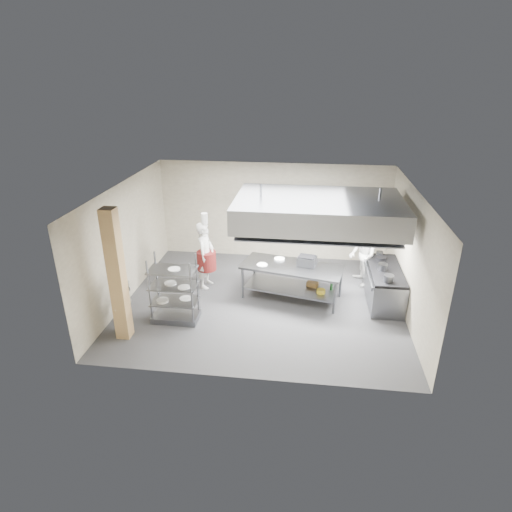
# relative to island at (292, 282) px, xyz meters

# --- Properties ---
(floor) EXTENTS (7.00, 7.00, 0.00)m
(floor) POSITION_rel_island_xyz_m (-0.72, -0.36, -0.46)
(floor) COLOR #333335
(floor) RESTS_ON ground
(ceiling) EXTENTS (7.00, 7.00, 0.00)m
(ceiling) POSITION_rel_island_xyz_m (-0.72, -0.36, 2.54)
(ceiling) COLOR silver
(ceiling) RESTS_ON wall_back
(wall_back) EXTENTS (7.00, 0.00, 7.00)m
(wall_back) POSITION_rel_island_xyz_m (-0.72, 2.64, 1.04)
(wall_back) COLOR gray
(wall_back) RESTS_ON ground
(wall_left) EXTENTS (0.00, 6.00, 6.00)m
(wall_left) POSITION_rel_island_xyz_m (-4.22, -0.36, 1.04)
(wall_left) COLOR gray
(wall_left) RESTS_ON ground
(wall_right) EXTENTS (0.00, 6.00, 6.00)m
(wall_right) POSITION_rel_island_xyz_m (2.78, -0.36, 1.04)
(wall_right) COLOR gray
(wall_right) RESTS_ON ground
(column) EXTENTS (0.30, 0.30, 3.00)m
(column) POSITION_rel_island_xyz_m (-3.62, -2.26, 1.04)
(column) COLOR tan
(column) RESTS_ON floor
(exhaust_hood) EXTENTS (4.00, 2.50, 0.60)m
(exhaust_hood) POSITION_rel_island_xyz_m (0.58, 0.04, 1.94)
(exhaust_hood) COLOR gray
(exhaust_hood) RESTS_ON ceiling
(hood_strip_a) EXTENTS (1.60, 0.12, 0.04)m
(hood_strip_a) POSITION_rel_island_xyz_m (-0.32, 0.04, 1.62)
(hood_strip_a) COLOR white
(hood_strip_a) RESTS_ON exhaust_hood
(hood_strip_b) EXTENTS (1.60, 0.12, 0.04)m
(hood_strip_b) POSITION_rel_island_xyz_m (1.48, 0.04, 1.62)
(hood_strip_b) COLOR white
(hood_strip_b) RESTS_ON exhaust_hood
(wall_shelf) EXTENTS (1.50, 0.28, 0.04)m
(wall_shelf) POSITION_rel_island_xyz_m (1.08, 2.48, 1.04)
(wall_shelf) COLOR gray
(wall_shelf) RESTS_ON wall_back
(island) EXTENTS (2.72, 1.59, 0.91)m
(island) POSITION_rel_island_xyz_m (0.00, 0.00, 0.00)
(island) COLOR slate
(island) RESTS_ON floor
(island_worktop) EXTENTS (2.72, 1.59, 0.06)m
(island_worktop) POSITION_rel_island_xyz_m (0.00, 0.00, 0.42)
(island_worktop) COLOR gray
(island_worktop) RESTS_ON island
(island_undershelf) EXTENTS (2.50, 1.44, 0.04)m
(island_undershelf) POSITION_rel_island_xyz_m (-0.00, -0.00, -0.16)
(island_undershelf) COLOR slate
(island_undershelf) RESTS_ON island
(pass_rack) EXTENTS (1.09, 0.64, 1.63)m
(pass_rack) POSITION_rel_island_xyz_m (-2.69, -1.43, 0.36)
(pass_rack) COLOR slate
(pass_rack) RESTS_ON floor
(cooking_range) EXTENTS (0.80, 2.00, 0.84)m
(cooking_range) POSITION_rel_island_xyz_m (2.36, 0.14, -0.04)
(cooking_range) COLOR slate
(cooking_range) RESTS_ON floor
(range_top) EXTENTS (0.78, 1.96, 0.06)m
(range_top) POSITION_rel_island_xyz_m (2.36, 0.14, 0.41)
(range_top) COLOR black
(range_top) RESTS_ON cooking_range
(chef_head) EXTENTS (0.51, 0.72, 1.85)m
(chef_head) POSITION_rel_island_xyz_m (-2.36, 0.36, 0.47)
(chef_head) COLOR white
(chef_head) RESTS_ON floor
(chef_line) EXTENTS (0.81, 0.96, 1.73)m
(chef_line) POSITION_rel_island_xyz_m (1.86, 1.03, 0.41)
(chef_line) COLOR silver
(chef_line) RESTS_ON floor
(chef_plating) EXTENTS (0.46, 0.95, 1.57)m
(chef_plating) POSITION_rel_island_xyz_m (-3.72, -1.95, 0.33)
(chef_plating) COLOR silver
(chef_plating) RESTS_ON floor
(griddle) EXTENTS (0.53, 0.45, 0.23)m
(griddle) POSITION_rel_island_xyz_m (0.36, 0.09, 0.57)
(griddle) COLOR slate
(griddle) RESTS_ON island_worktop
(wicker_basket) EXTENTS (0.33, 0.27, 0.12)m
(wicker_basket) POSITION_rel_island_xyz_m (0.54, 0.09, -0.07)
(wicker_basket) COLOR olive
(wicker_basket) RESTS_ON island_undershelf
(stockpot) EXTENTS (0.24, 0.24, 0.17)m
(stockpot) POSITION_rel_island_xyz_m (2.25, 0.07, 0.53)
(stockpot) COLOR gray
(stockpot) RESTS_ON range_top
(plate_stack) EXTENTS (0.28, 0.28, 0.05)m
(plate_stack) POSITION_rel_island_xyz_m (-2.69, -1.43, 0.07)
(plate_stack) COLOR silver
(plate_stack) RESTS_ON pass_rack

